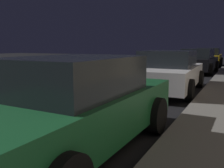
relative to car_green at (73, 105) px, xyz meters
The scene contains 4 objects.
car_green is the anchor object (origin of this frame).
car_white 5.55m from the car_green, 90.00° to the left, with size 2.21×4.42×1.43m.
car_black 12.49m from the car_green, 90.01° to the left, with size 2.13×4.27×1.43m.
car_yellow_cab 18.04m from the car_green, 90.00° to the left, with size 2.06×4.14×1.43m.
Camera 1 is at (5.03, -1.02, 1.59)m, focal length 39.45 mm.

